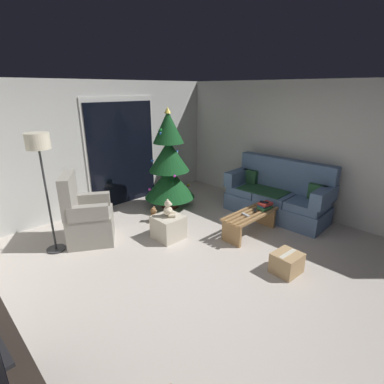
{
  "coord_description": "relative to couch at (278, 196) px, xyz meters",
  "views": [
    {
      "loc": [
        -2.55,
        -2.35,
        2.35
      ],
      "look_at": [
        0.4,
        0.7,
        0.85
      ],
      "focal_mm": 27.59,
      "sensor_mm": 36.0,
      "label": 1
    }
  ],
  "objects": [
    {
      "name": "remote_black",
      "position": [
        -0.91,
        -0.11,
        -0.0
      ],
      "size": [
        0.15,
        0.13,
        0.02
      ],
      "primitive_type": "cube",
      "rotation": [
        0.0,
        0.0,
        2.2
      ],
      "color": "black",
      "rests_on": "coffee_table"
    },
    {
      "name": "floor_lamp",
      "position": [
        -3.6,
        1.65,
        1.11
      ],
      "size": [
        0.32,
        0.32,
        1.78
      ],
      "color": "#2D2D30",
      "rests_on": "ground"
    },
    {
      "name": "cell_phone",
      "position": [
        -0.72,
        -0.15,
        0.11
      ],
      "size": [
        0.11,
        0.16,
        0.01
      ],
      "primitive_type": "cube",
      "rotation": [
        0.0,
        0.0,
        0.28
      ],
      "color": "black",
      "rests_on": "book_stack"
    },
    {
      "name": "remote_silver",
      "position": [
        -1.18,
        -0.11,
        -0.0
      ],
      "size": [
        0.08,
        0.16,
        0.02
      ],
      "primitive_type": "cube",
      "rotation": [
        0.0,
        0.0,
        2.91
      ],
      "color": "#ADADB2",
      "rests_on": "coffee_table"
    },
    {
      "name": "patio_door_frame",
      "position": [
        -1.72,
        2.67,
        0.7
      ],
      "size": [
        1.6,
        0.02,
        2.2
      ],
      "primitive_type": "cube",
      "color": "silver",
      "rests_on": "ground"
    },
    {
      "name": "book_stack",
      "position": [
        -0.7,
        -0.17,
        0.04
      ],
      "size": [
        0.26,
        0.21,
        0.11
      ],
      "color": "#337042",
      "rests_on": "coffee_table"
    },
    {
      "name": "wall_back",
      "position": [
        -2.32,
        2.74,
        0.85
      ],
      "size": [
        5.72,
        0.12,
        2.5
      ],
      "primitive_type": "cube",
      "color": "beige",
      "rests_on": "ground"
    },
    {
      "name": "cardboard_box_taped_mid_floor",
      "position": [
        -1.59,
        -1.1,
        -0.26
      ],
      "size": [
        0.38,
        0.35,
        0.29
      ],
      "color": "tan",
      "rests_on": "ground"
    },
    {
      "name": "ground_plane",
      "position": [
        -2.32,
        -0.32,
        -0.4
      ],
      "size": [
        7.0,
        7.0,
        0.0
      ],
      "primitive_type": "plane",
      "color": "#BCB2A8"
    },
    {
      "name": "armchair",
      "position": [
        -3.1,
        1.57,
        0.0
      ],
      "size": [
        0.94,
        0.94,
        1.13
      ],
      "color": "gray",
      "rests_on": "ground"
    },
    {
      "name": "teddy_bear_cream",
      "position": [
        -2.1,
        0.74,
        0.11
      ],
      "size": [
        0.22,
        0.21,
        0.29
      ],
      "color": "beige",
      "rests_on": "ottoman"
    },
    {
      "name": "couch",
      "position": [
        0.0,
        0.0,
        0.0
      ],
      "size": [
        0.85,
        1.97,
        1.08
      ],
      "color": "slate",
      "rests_on": "ground"
    },
    {
      "name": "patio_door_glass",
      "position": [
        -1.72,
        2.65,
        0.65
      ],
      "size": [
        1.5,
        0.02,
        2.1
      ],
      "primitive_type": "cube",
      "color": "black",
      "rests_on": "ground"
    },
    {
      "name": "ottoman",
      "position": [
        -2.11,
        0.75,
        -0.21
      ],
      "size": [
        0.44,
        0.44,
        0.38
      ],
      "primitive_type": "cube",
      "color": "beige",
      "rests_on": "ground"
    },
    {
      "name": "wall_right",
      "position": [
        0.54,
        -0.32,
        0.85
      ],
      "size": [
        0.12,
        6.0,
        2.5
      ],
      "primitive_type": "cube",
      "color": "beige",
      "rests_on": "ground"
    },
    {
      "name": "coffee_table",
      "position": [
        -1.03,
        -0.1,
        -0.14
      ],
      "size": [
        1.1,
        0.4,
        0.39
      ],
      "color": "#9E7547",
      "rests_on": "ground"
    },
    {
      "name": "teddy_bear_chestnut_by_tree",
      "position": [
        -1.89,
        1.42,
        -0.28
      ],
      "size": [
        0.21,
        0.22,
        0.29
      ],
      "color": "brown",
      "rests_on": "ground"
    },
    {
      "name": "christmas_tree",
      "position": [
        -1.21,
        1.77,
        0.5
      ],
      "size": [
        1.03,
        1.02,
        2.02
      ],
      "color": "#4C1E19",
      "rests_on": "ground"
    }
  ]
}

